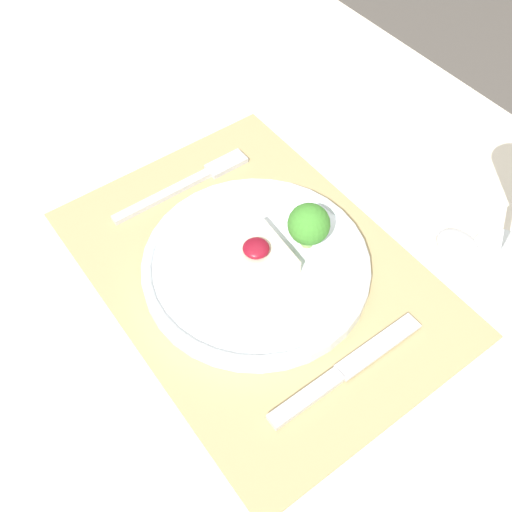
# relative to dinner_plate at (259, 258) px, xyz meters

# --- Properties ---
(ground_plane) EXTENTS (8.00, 8.00, 0.00)m
(ground_plane) POSITION_rel_dinner_plate_xyz_m (0.00, -0.01, -0.77)
(ground_plane) COLOR #4C4742
(dining_table) EXTENTS (1.57, 0.92, 0.75)m
(dining_table) POSITION_rel_dinner_plate_xyz_m (0.00, -0.01, -0.11)
(dining_table) COLOR beige
(dining_table) RESTS_ON ground_plane
(placemat) EXTENTS (0.45, 0.32, 0.00)m
(placemat) POSITION_rel_dinner_plate_xyz_m (0.00, -0.01, -0.02)
(placemat) COLOR #9E895B
(placemat) RESTS_ON dining_table
(dinner_plate) EXTENTS (0.26, 0.26, 0.07)m
(dinner_plate) POSITION_rel_dinner_plate_xyz_m (0.00, 0.00, 0.00)
(dinner_plate) COLOR silver
(dinner_plate) RESTS_ON placemat
(fork) EXTENTS (0.02, 0.19, 0.01)m
(fork) POSITION_rel_dinner_plate_xyz_m (-0.16, 0.01, -0.01)
(fork) COLOR #B2B2B7
(fork) RESTS_ON placemat
(knife) EXTENTS (0.02, 0.19, 0.01)m
(knife) POSITION_rel_dinner_plate_xyz_m (0.16, -0.02, -0.01)
(knife) COLOR #B2B2B7
(knife) RESTS_ON placemat
(spoon) EXTENTS (0.18, 0.04, 0.02)m
(spoon) POSITION_rel_dinner_plate_xyz_m (0.10, 0.20, -0.01)
(spoon) COLOR #B2B2B7
(spoon) RESTS_ON dining_table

